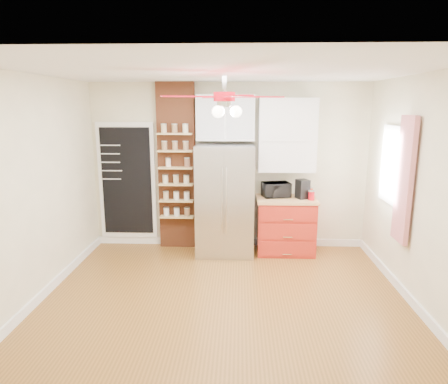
{
  "coord_description": "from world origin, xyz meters",
  "views": [
    {
      "loc": [
        0.17,
        -4.5,
        2.34
      ],
      "look_at": [
        -0.04,
        0.9,
        1.16
      ],
      "focal_mm": 32.0,
      "sensor_mm": 36.0,
      "label": 1
    }
  ],
  "objects_px": {
    "toaster_oven": "(276,190)",
    "coffee_maker": "(303,189)",
    "fridge": "(225,200)",
    "canister_left": "(311,196)",
    "ceiling_fan": "(224,97)",
    "pantry_jar_oats": "(168,163)",
    "red_cabinet": "(285,225)"
  },
  "relations": [
    {
      "from": "toaster_oven",
      "to": "coffee_maker",
      "type": "relative_size",
      "value": 1.41
    },
    {
      "from": "fridge",
      "to": "canister_left",
      "type": "xyz_separation_m",
      "value": [
        1.34,
        -0.06,
        0.09
      ]
    },
    {
      "from": "ceiling_fan",
      "to": "coffee_maker",
      "type": "distance_m",
      "value": 2.46
    },
    {
      "from": "canister_left",
      "to": "pantry_jar_oats",
      "type": "height_order",
      "value": "pantry_jar_oats"
    },
    {
      "from": "canister_left",
      "to": "toaster_oven",
      "type": "bearing_deg",
      "value": 159.72
    },
    {
      "from": "ceiling_fan",
      "to": "coffee_maker",
      "type": "xyz_separation_m",
      "value": [
        1.17,
        1.67,
        -1.37
      ]
    },
    {
      "from": "red_cabinet",
      "to": "canister_left",
      "type": "relative_size",
      "value": 6.94
    },
    {
      "from": "ceiling_fan",
      "to": "pantry_jar_oats",
      "type": "bearing_deg",
      "value": 118.23
    },
    {
      "from": "red_cabinet",
      "to": "pantry_jar_oats",
      "type": "xyz_separation_m",
      "value": [
        -1.89,
        0.13,
        0.99
      ]
    },
    {
      "from": "toaster_oven",
      "to": "coffee_maker",
      "type": "distance_m",
      "value": 0.42
    },
    {
      "from": "toaster_oven",
      "to": "pantry_jar_oats",
      "type": "xyz_separation_m",
      "value": [
        -1.73,
        0.04,
        0.42
      ]
    },
    {
      "from": "ceiling_fan",
      "to": "coffee_maker",
      "type": "relative_size",
      "value": 4.65
    },
    {
      "from": "fridge",
      "to": "toaster_oven",
      "type": "height_order",
      "value": "fridge"
    },
    {
      "from": "ceiling_fan",
      "to": "toaster_oven",
      "type": "relative_size",
      "value": 3.3
    },
    {
      "from": "toaster_oven",
      "to": "canister_left",
      "type": "xyz_separation_m",
      "value": [
        0.53,
        -0.2,
        -0.05
      ]
    },
    {
      "from": "pantry_jar_oats",
      "to": "ceiling_fan",
      "type": "bearing_deg",
      "value": -61.77
    },
    {
      "from": "fridge",
      "to": "red_cabinet",
      "type": "height_order",
      "value": "fridge"
    },
    {
      "from": "coffee_maker",
      "to": "canister_left",
      "type": "distance_m",
      "value": 0.18
    },
    {
      "from": "coffee_maker",
      "to": "canister_left",
      "type": "height_order",
      "value": "coffee_maker"
    },
    {
      "from": "fridge",
      "to": "ceiling_fan",
      "type": "height_order",
      "value": "ceiling_fan"
    },
    {
      "from": "fridge",
      "to": "red_cabinet",
      "type": "relative_size",
      "value": 1.86
    },
    {
      "from": "toaster_oven",
      "to": "canister_left",
      "type": "relative_size",
      "value": 3.13
    },
    {
      "from": "red_cabinet",
      "to": "toaster_oven",
      "type": "xyz_separation_m",
      "value": [
        -0.16,
        0.08,
        0.57
      ]
    },
    {
      "from": "pantry_jar_oats",
      "to": "coffee_maker",
      "type": "bearing_deg",
      "value": -3.63
    },
    {
      "from": "red_cabinet",
      "to": "pantry_jar_oats",
      "type": "height_order",
      "value": "pantry_jar_oats"
    },
    {
      "from": "fridge",
      "to": "toaster_oven",
      "type": "distance_m",
      "value": 0.83
    },
    {
      "from": "ceiling_fan",
      "to": "canister_left",
      "type": "distance_m",
      "value": 2.5
    },
    {
      "from": "canister_left",
      "to": "pantry_jar_oats",
      "type": "relative_size",
      "value": 1.04
    },
    {
      "from": "ceiling_fan",
      "to": "toaster_oven",
      "type": "bearing_deg",
      "value": 66.71
    },
    {
      "from": "ceiling_fan",
      "to": "toaster_oven",
      "type": "distance_m",
      "value": 2.38
    },
    {
      "from": "ceiling_fan",
      "to": "pantry_jar_oats",
      "type": "distance_m",
      "value": 2.28
    },
    {
      "from": "ceiling_fan",
      "to": "pantry_jar_oats",
      "type": "relative_size",
      "value": 10.72
    }
  ]
}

